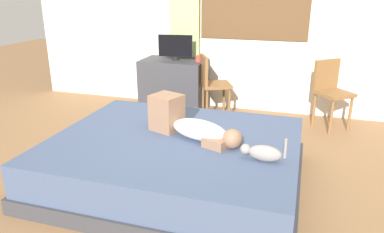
% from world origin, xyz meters
% --- Properties ---
extents(ground_plane, '(16.00, 16.00, 0.00)m').
position_xyz_m(ground_plane, '(0.00, 0.00, 0.00)').
color(ground_plane, olive).
extents(back_wall_with_window, '(6.40, 0.14, 2.90)m').
position_xyz_m(back_wall_with_window, '(0.01, 2.43, 1.45)').
color(back_wall_with_window, silver).
rests_on(back_wall_with_window, ground).
extents(bed, '(2.23, 1.86, 0.43)m').
position_xyz_m(bed, '(-0.08, 0.05, 0.21)').
color(bed, '#38383D').
rests_on(bed, ground).
extents(person_lying, '(0.93, 0.53, 0.34)m').
position_xyz_m(person_lying, '(0.04, 0.14, 0.54)').
color(person_lying, silver).
rests_on(person_lying, bed).
extents(cat, '(0.36, 0.13, 0.21)m').
position_xyz_m(cat, '(0.72, -0.17, 0.50)').
color(cat, gray).
rests_on(cat, bed).
extents(desk, '(0.90, 0.56, 0.74)m').
position_xyz_m(desk, '(-0.82, 2.03, 0.37)').
color(desk, '#38383D').
rests_on(desk, ground).
extents(tv_monitor, '(0.48, 0.10, 0.35)m').
position_xyz_m(tv_monitor, '(-0.78, 2.03, 0.92)').
color(tv_monitor, black).
rests_on(tv_monitor, desk).
extents(cup, '(0.08, 0.08, 0.09)m').
position_xyz_m(cup, '(-0.44, 2.00, 0.78)').
color(cup, '#B23D38').
rests_on(cup, desk).
extents(chair_by_desk, '(0.51, 0.51, 0.86)m').
position_xyz_m(chair_by_desk, '(-0.22, 1.87, 0.51)').
color(chair_by_desk, brown).
rests_on(chair_by_desk, ground).
extents(chair_spare, '(0.54, 0.54, 0.86)m').
position_xyz_m(chair_spare, '(1.30, 1.96, 0.51)').
color(chair_spare, brown).
rests_on(chair_spare, ground).
extents(curtain_left, '(0.44, 0.06, 2.62)m').
position_xyz_m(curtain_left, '(-0.74, 2.31, 1.31)').
color(curtain_left, '#ADCC75').
rests_on(curtain_left, ground).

